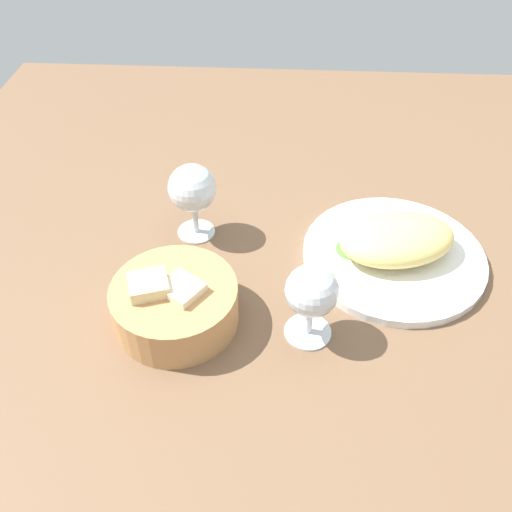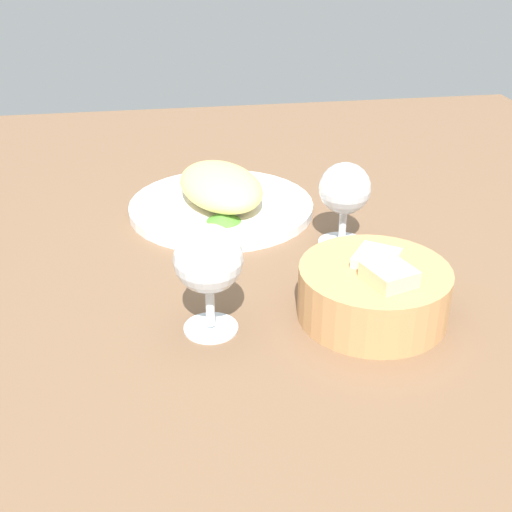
# 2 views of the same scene
# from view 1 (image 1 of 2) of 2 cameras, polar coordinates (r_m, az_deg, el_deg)

# --- Properties ---
(ground_plane) EXTENTS (1.40, 1.40, 0.02)m
(ground_plane) POSITION_cam_1_polar(r_m,az_deg,el_deg) (0.83, 5.32, -2.10)
(ground_plane) COLOR brown
(plate) EXTENTS (0.28, 0.28, 0.01)m
(plate) POSITION_cam_1_polar(r_m,az_deg,el_deg) (0.86, 14.24, 0.02)
(plate) COLOR white
(plate) RESTS_ON ground_plane
(omelette) EXTENTS (0.20, 0.16, 0.05)m
(omelette) POSITION_cam_1_polar(r_m,az_deg,el_deg) (0.83, 14.63, 1.72)
(omelette) COLOR #EDD377
(omelette) RESTS_ON plate
(lettuce_garnish) EXTENTS (0.05, 0.05, 0.01)m
(lettuce_garnish) POSITION_cam_1_polar(r_m,az_deg,el_deg) (0.84, 10.11, 1.04)
(lettuce_garnish) COLOR #4B8D32
(lettuce_garnish) RESTS_ON plate
(bread_basket) EXTENTS (0.17, 0.17, 0.08)m
(bread_basket) POSITION_cam_1_polar(r_m,az_deg,el_deg) (0.73, -8.57, -4.92)
(bread_basket) COLOR tan
(bread_basket) RESTS_ON ground_plane
(wine_glass_near) EXTENTS (0.07, 0.07, 0.13)m
(wine_glass_near) POSITION_cam_1_polar(r_m,az_deg,el_deg) (0.83, -6.70, 6.84)
(wine_glass_near) COLOR silver
(wine_glass_near) RESTS_ON ground_plane
(wine_glass_far) EXTENTS (0.07, 0.07, 0.12)m
(wine_glass_far) POSITION_cam_1_polar(r_m,az_deg,el_deg) (0.68, 5.55, -3.99)
(wine_glass_far) COLOR silver
(wine_glass_far) RESTS_ON ground_plane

